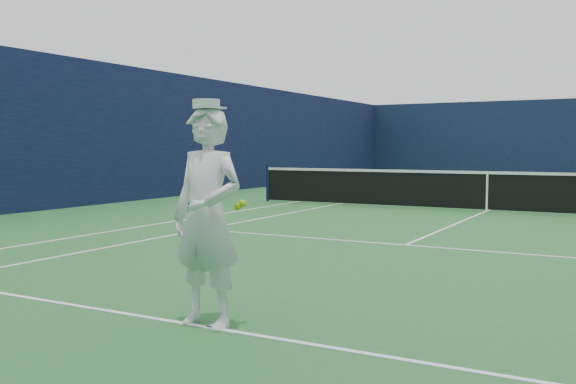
% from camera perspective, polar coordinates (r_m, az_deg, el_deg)
% --- Properties ---
extents(ground, '(80.00, 80.00, 0.00)m').
position_cam_1_polar(ground, '(16.87, 17.25, -1.64)').
color(ground, '#25622C').
rests_on(ground, ground).
extents(court_markings, '(11.03, 23.83, 0.01)m').
position_cam_1_polar(court_markings, '(16.87, 17.25, -1.63)').
color(court_markings, white).
rests_on(court_markings, ground).
extents(windscreen_fence, '(20.12, 36.12, 4.00)m').
position_cam_1_polar(windscreen_fence, '(16.80, 17.39, 5.16)').
color(windscreen_fence, '#0D1933').
rests_on(windscreen_fence, ground).
extents(tennis_net, '(12.88, 0.09, 1.07)m').
position_cam_1_polar(tennis_net, '(16.82, 17.28, 0.24)').
color(tennis_net, '#141E4C').
rests_on(tennis_net, ground).
extents(tennis_player, '(0.79, 0.53, 2.03)m').
position_cam_1_polar(tennis_player, '(5.76, -7.19, -2.17)').
color(tennis_player, white).
rests_on(tennis_player, ground).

